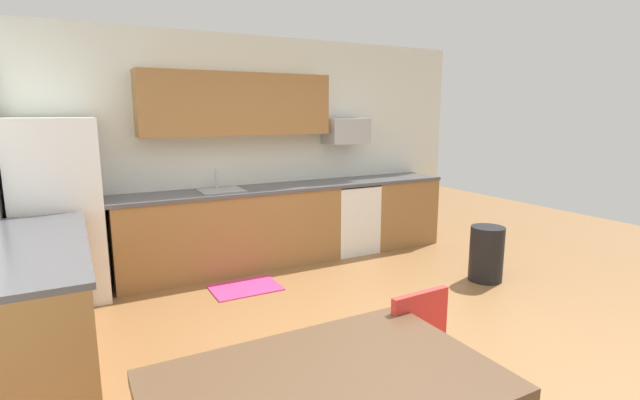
% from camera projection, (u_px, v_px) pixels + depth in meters
% --- Properties ---
extents(ground_plane, '(12.00, 12.00, 0.00)m').
position_uv_depth(ground_plane, '(379.00, 344.00, 3.71)').
color(ground_plane, olive).
extents(wall_back, '(5.80, 0.10, 2.70)m').
position_uv_depth(wall_back, '(257.00, 150.00, 5.75)').
color(wall_back, silver).
rests_on(wall_back, ground).
extents(cabinet_run_back, '(2.58, 0.60, 0.90)m').
position_uv_depth(cabinet_run_back, '(232.00, 232.00, 5.40)').
color(cabinet_run_back, olive).
rests_on(cabinet_run_back, ground).
extents(cabinet_run_back_right, '(0.97, 0.60, 0.90)m').
position_uv_depth(cabinet_run_back_right, '(397.00, 211.00, 6.51)').
color(cabinet_run_back_right, olive).
rests_on(cabinet_run_back_right, ground).
extents(cabinet_run_left, '(0.60, 2.00, 0.90)m').
position_uv_depth(cabinet_run_left, '(43.00, 311.00, 3.25)').
color(cabinet_run_left, olive).
rests_on(cabinet_run_left, ground).
extents(countertop_back, '(4.80, 0.64, 0.04)m').
position_uv_depth(countertop_back, '(268.00, 189.00, 5.53)').
color(countertop_back, '#4C4C51').
rests_on(countertop_back, cabinet_run_back).
extents(countertop_left, '(0.64, 2.00, 0.04)m').
position_uv_depth(countertop_left, '(35.00, 246.00, 3.16)').
color(countertop_left, '#4C4C51').
rests_on(countertop_left, cabinet_run_left).
extents(upper_cabinets_back, '(2.20, 0.34, 0.70)m').
position_uv_depth(upper_cabinets_back, '(238.00, 104.00, 5.32)').
color(upper_cabinets_back, olive).
extents(refrigerator, '(0.76, 0.70, 1.76)m').
position_uv_depth(refrigerator, '(59.00, 211.00, 4.45)').
color(refrigerator, white).
rests_on(refrigerator, ground).
extents(oven_range, '(0.60, 0.60, 0.91)m').
position_uv_depth(oven_range, '(349.00, 217.00, 6.14)').
color(oven_range, white).
rests_on(oven_range, ground).
extents(microwave, '(0.54, 0.36, 0.32)m').
position_uv_depth(microwave, '(346.00, 131.00, 6.02)').
color(microwave, '#9EA0A5').
extents(sink_basin, '(0.48, 0.40, 0.14)m').
position_uv_depth(sink_basin, '(222.00, 196.00, 5.27)').
color(sink_basin, '#A5A8AD').
rests_on(sink_basin, countertop_back).
extents(sink_faucet, '(0.02, 0.02, 0.24)m').
position_uv_depth(sink_faucet, '(217.00, 180.00, 5.40)').
color(sink_faucet, '#B2B5BA').
rests_on(sink_faucet, countertop_back).
extents(dining_table, '(1.40, 0.90, 0.76)m').
position_uv_depth(dining_table, '(327.00, 393.00, 1.88)').
color(dining_table, brown).
rests_on(dining_table, ground).
extents(chair_near_table, '(0.42, 0.42, 0.85)m').
position_uv_depth(chair_near_table, '(432.00, 360.00, 2.51)').
color(chair_near_table, red).
rests_on(chair_near_table, ground).
extents(trash_bin, '(0.36, 0.36, 0.60)m').
position_uv_depth(trash_bin, '(486.00, 254.00, 5.07)').
color(trash_bin, black).
rests_on(trash_bin, ground).
extents(floor_mat, '(0.70, 0.50, 0.01)m').
position_uv_depth(floor_mat, '(245.00, 287.00, 4.89)').
color(floor_mat, '#CC3372').
rests_on(floor_mat, ground).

